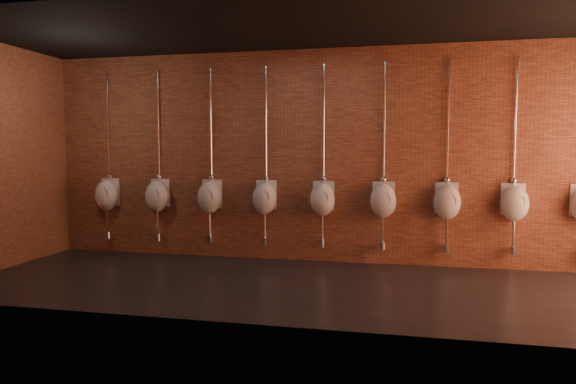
{
  "coord_description": "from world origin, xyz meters",
  "views": [
    {
      "loc": [
        1.27,
        -6.17,
        1.68
      ],
      "look_at": [
        -0.28,
        0.9,
        1.1
      ],
      "focal_mm": 32.0,
      "sensor_mm": 36.0,
      "label": 1
    }
  ],
  "objects_px": {
    "urinal_7": "(514,203)",
    "urinal_0": "(107,194)",
    "urinal_2": "(210,196)",
    "urinal_4": "(322,199)",
    "urinal_1": "(157,195)",
    "urinal_5": "(383,200)",
    "urinal_6": "(447,201)",
    "urinal_3": "(265,198)"
  },
  "relations": [
    {
      "from": "urinal_7",
      "to": "urinal_0",
      "type": "bearing_deg",
      "value": 180.0
    },
    {
      "from": "urinal_2",
      "to": "urinal_7",
      "type": "bearing_deg",
      "value": 0.0
    },
    {
      "from": "urinal_4",
      "to": "urinal_7",
      "type": "relative_size",
      "value": 1.0
    },
    {
      "from": "urinal_2",
      "to": "urinal_4",
      "type": "xyz_separation_m",
      "value": [
        1.78,
        0.0,
        0.0
      ]
    },
    {
      "from": "urinal_1",
      "to": "urinal_2",
      "type": "xyz_separation_m",
      "value": [
        0.89,
        0.0,
        0.0
      ]
    },
    {
      "from": "urinal_4",
      "to": "urinal_5",
      "type": "relative_size",
      "value": 1.0
    },
    {
      "from": "urinal_6",
      "to": "urinal_4",
      "type": "bearing_deg",
      "value": 180.0
    },
    {
      "from": "urinal_0",
      "to": "urinal_3",
      "type": "bearing_deg",
      "value": 0.0
    },
    {
      "from": "urinal_3",
      "to": "urinal_6",
      "type": "xyz_separation_m",
      "value": [
        2.67,
        0.0,
        0.0
      ]
    },
    {
      "from": "urinal_6",
      "to": "urinal_7",
      "type": "relative_size",
      "value": 1.0
    },
    {
      "from": "urinal_3",
      "to": "urinal_6",
      "type": "bearing_deg",
      "value": 0.0
    },
    {
      "from": "urinal_1",
      "to": "urinal_2",
      "type": "distance_m",
      "value": 0.89
    },
    {
      "from": "urinal_2",
      "to": "urinal_4",
      "type": "bearing_deg",
      "value": 0.0
    },
    {
      "from": "urinal_7",
      "to": "urinal_4",
      "type": "bearing_deg",
      "value": 180.0
    },
    {
      "from": "urinal_2",
      "to": "urinal_5",
      "type": "xyz_separation_m",
      "value": [
        2.67,
        0.0,
        0.0
      ]
    },
    {
      "from": "urinal_4",
      "to": "urinal_1",
      "type": "bearing_deg",
      "value": 180.0
    },
    {
      "from": "urinal_2",
      "to": "urinal_6",
      "type": "distance_m",
      "value": 3.56
    },
    {
      "from": "urinal_0",
      "to": "urinal_3",
      "type": "relative_size",
      "value": 1.0
    },
    {
      "from": "urinal_3",
      "to": "urinal_4",
      "type": "height_order",
      "value": "same"
    },
    {
      "from": "urinal_3",
      "to": "urinal_7",
      "type": "distance_m",
      "value": 3.56
    },
    {
      "from": "urinal_3",
      "to": "urinal_6",
      "type": "height_order",
      "value": "same"
    },
    {
      "from": "urinal_5",
      "to": "urinal_7",
      "type": "relative_size",
      "value": 1.0
    },
    {
      "from": "urinal_2",
      "to": "urinal_3",
      "type": "height_order",
      "value": "same"
    },
    {
      "from": "urinal_3",
      "to": "urinal_7",
      "type": "height_order",
      "value": "same"
    },
    {
      "from": "urinal_4",
      "to": "urinal_7",
      "type": "distance_m",
      "value": 2.67
    },
    {
      "from": "urinal_5",
      "to": "urinal_2",
      "type": "bearing_deg",
      "value": 180.0
    },
    {
      "from": "urinal_2",
      "to": "urinal_5",
      "type": "bearing_deg",
      "value": 0.0
    },
    {
      "from": "urinal_0",
      "to": "urinal_5",
      "type": "height_order",
      "value": "same"
    },
    {
      "from": "urinal_0",
      "to": "urinal_6",
      "type": "bearing_deg",
      "value": 0.0
    },
    {
      "from": "urinal_1",
      "to": "urinal_7",
      "type": "xyz_separation_m",
      "value": [
        5.35,
        0.0,
        0.0
      ]
    },
    {
      "from": "urinal_6",
      "to": "urinal_7",
      "type": "height_order",
      "value": "same"
    },
    {
      "from": "urinal_5",
      "to": "urinal_6",
      "type": "xyz_separation_m",
      "value": [
        0.89,
        0.0,
        0.0
      ]
    },
    {
      "from": "urinal_3",
      "to": "urinal_5",
      "type": "height_order",
      "value": "same"
    },
    {
      "from": "urinal_4",
      "to": "urinal_7",
      "type": "xyz_separation_m",
      "value": [
        2.67,
        0.0,
        0.0
      ]
    },
    {
      "from": "urinal_5",
      "to": "urinal_7",
      "type": "distance_m",
      "value": 1.78
    },
    {
      "from": "urinal_2",
      "to": "urinal_0",
      "type": "bearing_deg",
      "value": 180.0
    },
    {
      "from": "urinal_4",
      "to": "urinal_2",
      "type": "bearing_deg",
      "value": 180.0
    },
    {
      "from": "urinal_0",
      "to": "urinal_4",
      "type": "height_order",
      "value": "same"
    },
    {
      "from": "urinal_4",
      "to": "urinal_6",
      "type": "bearing_deg",
      "value": 0.0
    },
    {
      "from": "urinal_0",
      "to": "urinal_4",
      "type": "bearing_deg",
      "value": 0.0
    },
    {
      "from": "urinal_1",
      "to": "urinal_3",
      "type": "relative_size",
      "value": 1.0
    },
    {
      "from": "urinal_6",
      "to": "urinal_7",
      "type": "bearing_deg",
      "value": 0.0
    }
  ]
}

